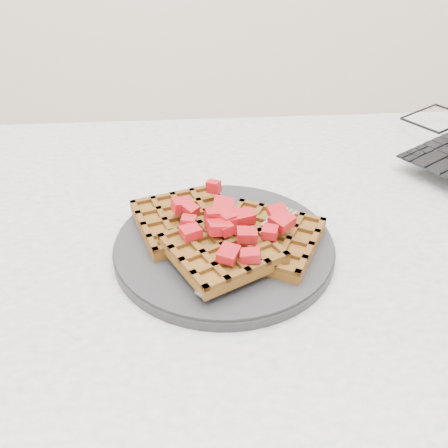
# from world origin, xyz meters

# --- Properties ---
(table) EXTENTS (1.20, 0.80, 0.75)m
(table) POSITION_xyz_m (0.00, 0.00, 0.64)
(table) COLOR silver
(table) RESTS_ON ground
(plate) EXTENTS (0.26, 0.26, 0.02)m
(plate) POSITION_xyz_m (-0.08, -0.00, 0.76)
(plate) COLOR black
(plate) RESTS_ON table
(waffles) EXTENTS (0.24, 0.22, 0.03)m
(waffles) POSITION_xyz_m (-0.08, -0.01, 0.78)
(waffles) COLOR brown
(waffles) RESTS_ON plate
(strawberry_pile) EXTENTS (0.15, 0.15, 0.02)m
(strawberry_pile) POSITION_xyz_m (-0.08, -0.00, 0.80)
(strawberry_pile) COLOR maroon
(strawberry_pile) RESTS_ON waffles
(fork) EXTENTS (0.14, 0.15, 0.02)m
(fork) POSITION_xyz_m (-0.04, -0.04, 0.77)
(fork) COLOR silver
(fork) RESTS_ON plate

